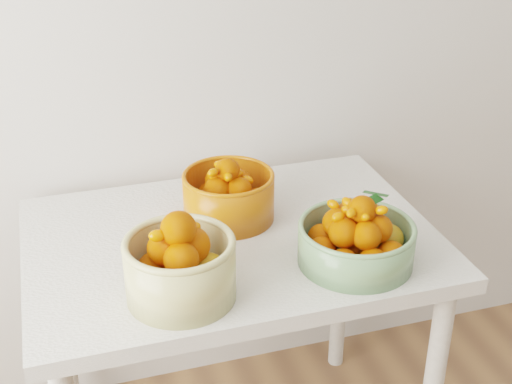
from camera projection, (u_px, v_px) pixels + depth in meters
table at (232, 268)px, 1.80m from camera, size 1.00×0.70×0.75m
bowl_cream at (180, 266)px, 1.50m from camera, size 0.31×0.31×0.20m
bowl_green at (357, 239)px, 1.63m from camera, size 0.27×0.27×0.17m
bowl_orange at (228, 195)px, 1.81m from camera, size 0.31×0.31×0.17m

